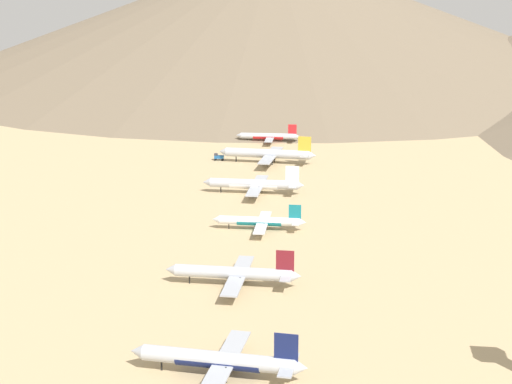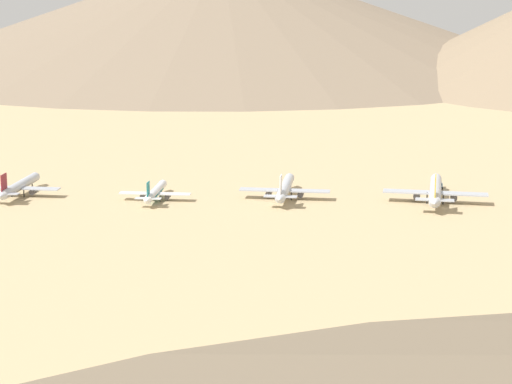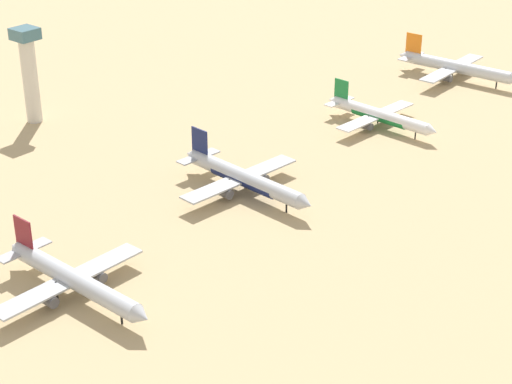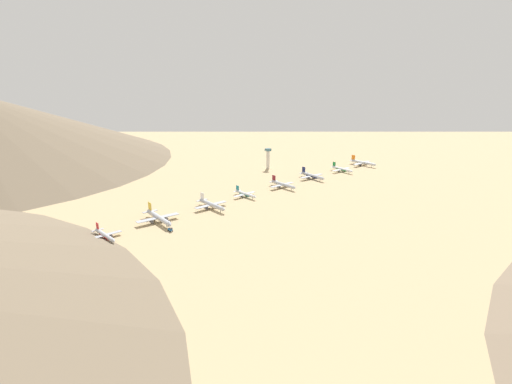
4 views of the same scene
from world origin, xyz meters
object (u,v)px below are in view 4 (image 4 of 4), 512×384
(parked_jet_3, at_px, (212,205))
(parked_jet_0, at_px, (27,254))
(parked_jet_8, at_px, (363,163))
(control_tower, at_px, (268,157))
(parked_jet_2, at_px, (158,217))
(parked_jet_1, at_px, (105,235))
(service_truck, at_px, (170,229))
(parked_jet_7, at_px, (342,169))
(parked_jet_4, at_px, (245,194))
(parked_jet_5, at_px, (283,184))
(parked_jet_6, at_px, (312,176))

(parked_jet_3, bearing_deg, parked_jet_0, -87.95)
(parked_jet_8, distance_m, control_tower, 148.23)
(parked_jet_2, xyz_separation_m, parked_jet_3, (-0.32, 63.81, -0.63))
(control_tower, bearing_deg, parked_jet_0, -73.64)
(parked_jet_1, relative_size, parked_jet_3, 0.82)
(service_truck, bearing_deg, parked_jet_7, 97.52)
(parked_jet_4, bearing_deg, parked_jet_2, -85.42)
(parked_jet_1, height_order, parked_jet_2, parked_jet_2)
(parked_jet_4, relative_size, parked_jet_5, 0.84)
(parked_jet_5, bearing_deg, parked_jet_3, -86.01)
(parked_jet_6, distance_m, service_truck, 247.84)
(parked_jet_3, bearing_deg, control_tower, 119.52)
(parked_jet_5, distance_m, service_truck, 186.55)
(parked_jet_2, xyz_separation_m, control_tower, (-98.67, 237.47, 11.61))
(parked_jet_3, bearing_deg, service_truck, -67.01)
(parked_jet_1, distance_m, parked_jet_6, 298.02)
(parked_jet_3, distance_m, parked_jet_5, 115.73)
(parked_jet_4, bearing_deg, service_truck, -72.82)
(parked_jet_4, xyz_separation_m, parked_jet_6, (-4.21, 122.03, 0.82))
(parked_jet_0, bearing_deg, parked_jet_4, 93.78)
(parked_jet_6, height_order, parked_jet_8, parked_jet_8)
(parked_jet_5, bearing_deg, parked_jet_7, 91.79)
(parked_jet_3, height_order, parked_jet_6, parked_jet_3)
(parked_jet_0, xyz_separation_m, parked_jet_7, (-18.53, 423.47, -0.80))
(parked_jet_7, bearing_deg, parked_jet_0, -87.49)
(parked_jet_4, bearing_deg, control_tower, 126.87)
(service_truck, bearing_deg, parked_jet_8, 97.05)
(parked_jet_4, xyz_separation_m, service_truck, (37.78, -122.22, -1.57))
(parked_jet_2, xyz_separation_m, parked_jet_4, (-9.50, 118.58, -1.60))
(control_tower, bearing_deg, parked_jet_1, -70.40)
(parked_jet_2, relative_size, parked_jet_6, 1.16)
(parked_jet_1, bearing_deg, parked_jet_3, 93.05)
(parked_jet_1, xyz_separation_m, parked_jet_2, (-6.10, 56.75, 1.46))
(parked_jet_0, relative_size, parked_jet_2, 0.92)
(parked_jet_5, relative_size, parked_jet_6, 0.97)
(parked_jet_3, distance_m, parked_jet_4, 55.54)
(parked_jet_1, bearing_deg, parked_jet_0, -89.85)
(parked_jet_3, distance_m, control_tower, 199.95)
(parked_jet_7, distance_m, control_tower, 109.48)
(parked_jet_3, height_order, parked_jet_8, parked_jet_3)
(parked_jet_8, bearing_deg, parked_jet_6, -88.55)
(service_truck, bearing_deg, parked_jet_1, -112.67)
(parked_jet_5, height_order, control_tower, control_tower)
(parked_jet_2, relative_size, parked_jet_3, 1.13)
(parked_jet_1, distance_m, parked_jet_5, 236.45)
(parked_jet_6, bearing_deg, parked_jet_5, -85.05)
(service_truck, bearing_deg, parked_jet_5, 101.34)
(parked_jet_4, bearing_deg, parked_jet_3, -80.49)
(parked_jet_2, xyz_separation_m, parked_jet_5, (-8.38, 179.26, -0.84))
(parked_jet_7, xyz_separation_m, parked_jet_8, (-4.46, 56.93, 0.66))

